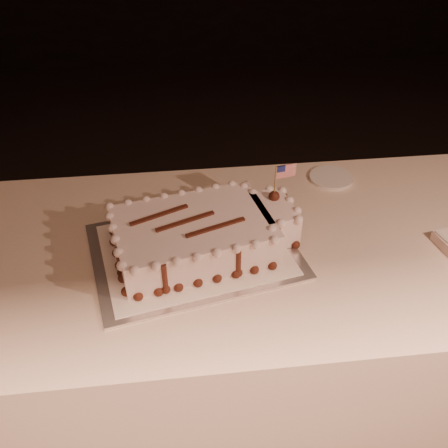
{
  "coord_description": "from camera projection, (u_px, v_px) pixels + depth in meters",
  "views": [
    {
      "loc": [
        -0.39,
        -0.41,
        1.62
      ],
      "look_at": [
        -0.27,
        0.59,
        0.84
      ],
      "focal_mm": 40.0,
      "sensor_mm": 36.0,
      "label": 1
    }
  ],
  "objects": [
    {
      "name": "doily",
      "position": [
        194.0,
        249.0,
        1.32
      ],
      "size": [
        0.53,
        0.44,
        0.0
      ],
      "primitive_type": "cube",
      "rotation": [
        0.0,
        0.0,
        0.2
      ],
      "color": "white",
      "rests_on": "cake_board"
    },
    {
      "name": "cake_board",
      "position": [
        194.0,
        251.0,
        1.32
      ],
      "size": [
        0.59,
        0.49,
        0.01
      ],
      "primitive_type": "cube",
      "rotation": [
        0.0,
        0.0,
        0.2
      ],
      "color": "silver",
      "rests_on": "banquet_table"
    },
    {
      "name": "sheet_cake",
      "position": [
        204.0,
        233.0,
        1.3
      ],
      "size": [
        0.51,
        0.35,
        0.2
      ],
      "color": "white",
      "rests_on": "doily"
    },
    {
      "name": "banquet_table",
      "position": [
        309.0,
        329.0,
        1.6
      ],
      "size": [
        2.4,
        0.8,
        0.75
      ],
      "primitive_type": "cube",
      "color": "beige",
      "rests_on": "ground"
    },
    {
      "name": "side_plate",
      "position": [
        331.0,
        178.0,
        1.6
      ],
      "size": [
        0.14,
        0.14,
        0.01
      ],
      "primitive_type": "cylinder",
      "color": "silver",
      "rests_on": "banquet_table"
    }
  ]
}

